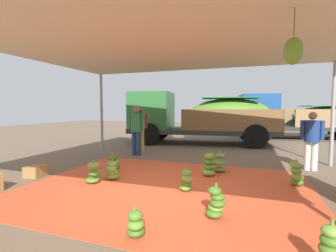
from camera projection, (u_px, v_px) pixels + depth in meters
ground_plane at (197, 159)px, 7.81m from camera, size 40.00×40.00×0.00m
tarp_orange at (166, 187)px, 4.98m from camera, size 5.74×4.49×0.01m
tent_canopy at (165, 42)px, 4.68m from camera, size 8.00×7.00×3.01m
banana_bunch_0 at (296, 174)px, 5.04m from camera, size 0.36×0.35×0.56m
banana_bunch_1 at (136, 225)px, 3.02m from camera, size 0.34×0.36×0.41m
banana_bunch_2 at (186, 181)px, 4.72m from camera, size 0.30×0.28×0.49m
banana_bunch_3 at (220, 163)px, 6.15m from camera, size 0.35×0.37×0.54m
banana_bunch_4 at (209, 165)px, 5.81m from camera, size 0.35×0.37×0.60m
banana_bunch_5 at (330, 251)px, 2.37m from camera, size 0.30×0.30×0.54m
banana_bunch_6 at (114, 163)px, 6.45m from camera, size 0.38×0.38×0.43m
banana_bunch_7 at (216, 203)px, 3.57m from camera, size 0.36×0.34×0.53m
banana_bunch_8 at (94, 174)px, 5.25m from camera, size 0.43×0.39×0.50m
banana_bunch_9 at (112, 171)px, 5.53m from camera, size 0.42×0.41×0.46m
cargo_truck_main at (199, 116)px, 11.22m from camera, size 6.86×3.07×2.40m
cargo_truck_far at (297, 116)px, 13.08m from camera, size 6.92×3.52×2.40m
worker_0 at (136, 127)px, 8.38m from camera, size 0.63×0.38×1.71m
worker_1 at (312, 136)px, 6.31m from camera, size 0.57×0.35×1.55m
worker_2 at (140, 125)px, 9.28m from camera, size 0.62×0.38×1.68m
crate_0 at (36, 171)px, 5.79m from camera, size 0.42×0.47×0.26m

